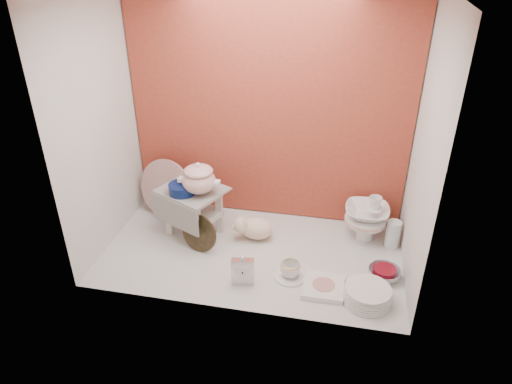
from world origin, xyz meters
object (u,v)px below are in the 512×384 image
at_px(blue_white_vase, 171,198).
at_px(mantel_clock, 243,270).
at_px(floral_platter, 166,189).
at_px(step_stool, 194,211).
at_px(crystal_bowl, 384,273).
at_px(porcelain_tower, 366,217).
at_px(soup_tureen, 199,178).
at_px(gold_rim_teacup, 290,269).
at_px(dinner_plate_stack, 368,295).
at_px(plush_pig, 256,228).

height_order(blue_white_vase, mantel_clock, blue_white_vase).
bearing_deg(floral_platter, step_stool, -34.11).
distance_m(blue_white_vase, crystal_bowl, 1.49).
bearing_deg(crystal_bowl, blue_white_vase, 163.60).
height_order(blue_white_vase, porcelain_tower, porcelain_tower).
xyz_separation_m(soup_tureen, crystal_bowl, (1.14, -0.19, -0.40)).
bearing_deg(gold_rim_teacup, soup_tureen, 154.21).
distance_m(dinner_plate_stack, crystal_bowl, 0.24).
relative_size(step_stool, gold_rim_teacup, 3.37).
distance_m(gold_rim_teacup, dinner_plate_stack, 0.45).
xyz_separation_m(floral_platter, mantel_clock, (0.67, -0.60, -0.11)).
xyz_separation_m(gold_rim_teacup, dinner_plate_stack, (0.43, -0.11, -0.01)).
relative_size(soup_tureen, porcelain_tower, 0.79).
height_order(floral_platter, mantel_clock, floral_platter).
distance_m(step_stool, soup_tureen, 0.27).
relative_size(floral_platter, dinner_plate_stack, 1.55).
distance_m(floral_platter, porcelain_tower, 1.34).
height_order(plush_pig, gold_rim_teacup, plush_pig).
xyz_separation_m(step_stool, crystal_bowl, (1.20, -0.22, -0.13)).
xyz_separation_m(floral_platter, gold_rim_teacup, (0.92, -0.50, -0.14)).
height_order(step_stool, crystal_bowl, step_stool).
xyz_separation_m(soup_tureen, mantel_clock, (0.36, -0.40, -0.33)).
relative_size(blue_white_vase, porcelain_tower, 0.75).
xyz_separation_m(blue_white_vase, gold_rim_teacup, (0.90, -0.53, -0.06)).
xyz_separation_m(step_stool, floral_platter, (-0.25, 0.17, 0.04)).
xyz_separation_m(step_stool, blue_white_vase, (-0.23, 0.20, -0.04)).
height_order(mantel_clock, porcelain_tower, porcelain_tower).
relative_size(mantel_clock, crystal_bowl, 1.00).
height_order(floral_platter, plush_pig, floral_platter).
bearing_deg(floral_platter, blue_white_vase, 53.75).
relative_size(soup_tureen, crystal_bowl, 1.35).
relative_size(step_stool, porcelain_tower, 1.21).
distance_m(soup_tureen, mantel_clock, 0.63).
xyz_separation_m(dinner_plate_stack, crystal_bowl, (0.09, 0.22, -0.02)).
bearing_deg(gold_rim_teacup, dinner_plate_stack, -14.49).
distance_m(dinner_plate_stack, porcelain_tower, 0.61).
relative_size(soup_tureen, floral_platter, 0.60).
distance_m(plush_pig, dinner_plate_stack, 0.83).
bearing_deg(plush_pig, mantel_clock, -87.85).
relative_size(step_stool, blue_white_vase, 1.62).
xyz_separation_m(blue_white_vase, plush_pig, (0.64, -0.19, -0.04)).
bearing_deg(step_stool, porcelain_tower, 32.90).
relative_size(floral_platter, crystal_bowl, 2.24).
bearing_deg(step_stool, dinner_plate_stack, 2.97).
bearing_deg(gold_rim_teacup, mantel_clock, -157.48).
relative_size(floral_platter, plush_pig, 1.56).
xyz_separation_m(soup_tureen, dinner_plate_stack, (1.04, -0.41, -0.38)).
bearing_deg(soup_tureen, blue_white_vase, 141.51).
xyz_separation_m(plush_pig, gold_rim_teacup, (0.26, -0.34, -0.02)).
relative_size(soup_tureen, gold_rim_teacup, 2.20).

